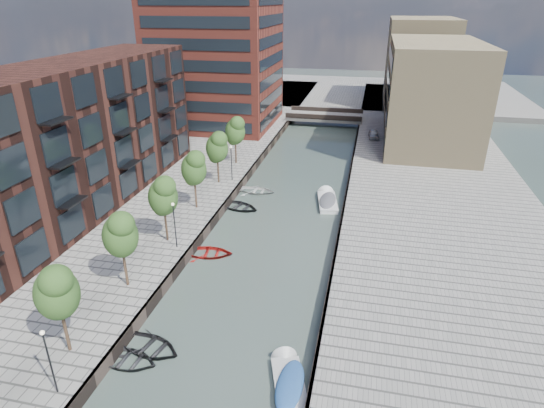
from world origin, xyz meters
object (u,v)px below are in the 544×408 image
(sloop_1, at_px, (127,362))
(car, at_px, (374,134))
(tree_5, at_px, (217,146))
(sloop_2, at_px, (209,255))
(bridge, at_px, (325,116))
(tree_6, at_px, (235,130))
(motorboat_3, at_px, (289,382))
(tree_4, at_px, (194,167))
(tree_2, at_px, (120,233))
(sloop_4, at_px, (239,208))
(sloop_0, at_px, (150,349))
(tree_3, at_px, (163,195))
(sloop_3, at_px, (257,192))
(motorboat_4, at_px, (327,201))
(tree_1, at_px, (56,290))

(sloop_1, xyz_separation_m, car, (13.87, 49.71, 1.61))
(tree_5, xyz_separation_m, sloop_2, (3.83, -14.08, -5.31))
(bridge, relative_size, sloop_2, 3.14)
(tree_6, height_order, motorboat_3, tree_6)
(tree_4, xyz_separation_m, sloop_2, (3.83, -7.08, -5.31))
(car, bearing_deg, tree_2, -115.95)
(sloop_4, bearing_deg, motorboat_3, -140.13)
(motorboat_3, bearing_deg, sloop_0, 174.22)
(tree_4, bearing_deg, tree_3, -90.00)
(car, bearing_deg, motorboat_3, -98.93)
(sloop_1, relative_size, sloop_3, 0.95)
(tree_5, distance_m, sloop_1, 28.00)
(sloop_2, relative_size, motorboat_4, 0.72)
(tree_1, height_order, tree_4, same)
(tree_5, bearing_deg, bridge, 75.56)
(tree_3, bearing_deg, motorboat_3, -44.25)
(sloop_2, distance_m, sloop_3, 14.40)
(sloop_1, bearing_deg, motorboat_3, -83.73)
(car, bearing_deg, sloop_3, -124.29)
(tree_1, distance_m, tree_6, 35.00)
(tree_3, xyz_separation_m, sloop_4, (3.68, 9.68, -5.31))
(tree_4, relative_size, sloop_0, 1.38)
(sloop_4, relative_size, motorboat_3, 0.86)
(motorboat_3, bearing_deg, tree_6, 111.33)
(tree_2, distance_m, car, 46.80)
(sloop_1, distance_m, sloop_4, 22.98)
(tree_5, xyz_separation_m, sloop_1, (3.22, -27.30, -5.31))
(sloop_1, xyz_separation_m, sloop_3, (1.19, 27.60, 0.00))
(tree_2, height_order, tree_4, same)
(sloop_1, distance_m, car, 51.63)
(sloop_2, distance_m, car, 38.86)
(bridge, xyz_separation_m, sloop_1, (-5.28, -60.30, -1.39))
(tree_5, height_order, motorboat_4, tree_5)
(motorboat_3, bearing_deg, tree_4, 123.63)
(sloop_0, bearing_deg, tree_4, 24.86)
(sloop_2, bearing_deg, motorboat_3, -150.80)
(sloop_3, relative_size, motorboat_3, 0.81)
(tree_1, height_order, motorboat_4, tree_1)
(sloop_0, xyz_separation_m, motorboat_3, (9.15, -0.93, 0.20))
(sloop_2, height_order, sloop_3, sloop_3)
(tree_1, distance_m, car, 53.36)
(tree_2, distance_m, motorboat_3, 15.36)
(sloop_0, height_order, sloop_1, sloop_0)
(bridge, height_order, motorboat_4, bridge)
(motorboat_4, distance_m, car, 23.64)
(sloop_4, distance_m, motorboat_4, 9.63)
(sloop_0, bearing_deg, tree_6, 19.77)
(sloop_1, height_order, sloop_2, sloop_2)
(tree_5, height_order, tree_6, same)
(tree_4, bearing_deg, bridge, 78.00)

